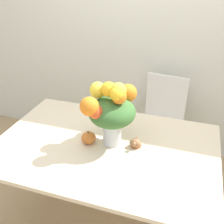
{
  "coord_description": "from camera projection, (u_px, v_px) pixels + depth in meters",
  "views": [
    {
      "loc": [
        0.5,
        -1.36,
        1.85
      ],
      "look_at": [
        0.04,
        0.04,
        1.01
      ],
      "focal_mm": 42.0,
      "sensor_mm": 36.0,
      "label": 1
    }
  ],
  "objects": [
    {
      "name": "turkey_figurine",
      "position": [
        136.0,
        142.0,
        1.76
      ],
      "size": [
        0.08,
        0.11,
        0.07
      ],
      "color": "#936642",
      "rests_on": "dining_table"
    },
    {
      "name": "dining_table",
      "position": [
        105.0,
        155.0,
        1.84
      ],
      "size": [
        1.51,
        1.0,
        0.77
      ],
      "color": "beige",
      "rests_on": "ground_plane"
    },
    {
      "name": "dining_chair_near_window",
      "position": [
        160.0,
        123.0,
        2.58
      ],
      "size": [
        0.47,
        0.47,
        0.93
      ],
      "rotation": [
        0.0,
        0.0,
        -0.12
      ],
      "color": "white",
      "rests_on": "ground_plane"
    },
    {
      "name": "flower_vase",
      "position": [
        111.0,
        110.0,
        1.69
      ],
      "size": [
        0.31,
        0.42,
        0.46
      ],
      "color": "silver",
      "rests_on": "dining_table"
    },
    {
      "name": "ground_plane",
      "position": [
        106.0,
        219.0,
        2.17
      ],
      "size": [
        12.0,
        12.0,
        0.0
      ],
      "primitive_type": "plane",
      "color": "tan"
    },
    {
      "name": "pumpkin",
      "position": [
        88.0,
        138.0,
        1.8
      ],
      "size": [
        0.1,
        0.1,
        0.09
      ],
      "color": "orange",
      "rests_on": "dining_table"
    },
    {
      "name": "wall_back",
      "position": [
        146.0,
        24.0,
        2.5
      ],
      "size": [
        8.0,
        0.06,
        2.7
      ],
      "color": "silver",
      "rests_on": "ground_plane"
    }
  ]
}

